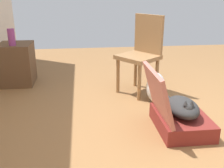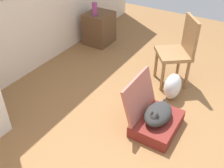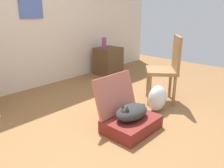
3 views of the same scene
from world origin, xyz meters
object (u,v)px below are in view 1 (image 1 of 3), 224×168
Objects in this scene: side_table at (17,64)px; vase_tall at (11,37)px; suitcase_base at (181,122)px; plastic_bag_white at (156,88)px; cat at (183,107)px; chair at (142,51)px.

side_table is 2.60× the size of vase_tall.
suitcase_base is 1.69× the size of plastic_bag_white.
plastic_bag_white is (0.66, 0.07, -0.05)m from cat.
side_table is at bearing 0.87° from vase_tall.
suitcase_base is 0.67m from plastic_bag_white.
cat is at bearing -173.95° from plastic_bag_white.
vase_tall reaches higher than plastic_bag_white.
vase_tall reaches higher than side_table.
chair is at bearing 9.16° from suitcase_base.
plastic_bag_white is at bearing -116.65° from side_table.
suitcase_base is at bearing -28.56° from chair.
cat is at bearing 175.26° from suitcase_base.
side_table is at bearing 63.35° from plastic_bag_white.
suitcase_base is 2.38m from vase_tall.
suitcase_base is 1.14m from chair.
vase_tall is at bearing 52.09° from cat.
plastic_bag_white reaches higher than suitcase_base.
suitcase_base is at bearing -127.80° from vase_tall.
side_table is 1.75m from chair.
vase_tall is (-0.12, -0.00, 0.39)m from side_table.
chair is (1.03, 0.17, 0.30)m from cat.
chair is at bearing 14.31° from plastic_bag_white.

